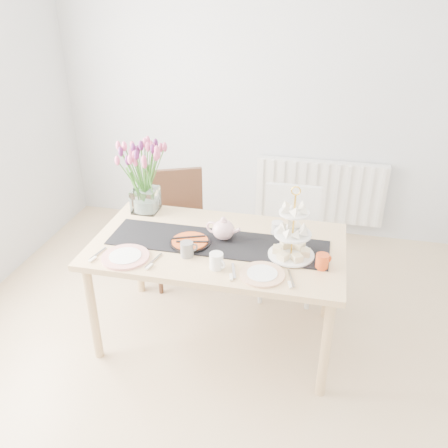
% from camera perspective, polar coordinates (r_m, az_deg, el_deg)
% --- Properties ---
extents(room_shell, '(4.50, 4.50, 4.50)m').
position_cam_1_polar(room_shell, '(2.29, -1.74, 2.77)').
color(room_shell, tan).
rests_on(room_shell, ground).
extents(radiator, '(1.20, 0.08, 0.60)m').
position_cam_1_polar(radiator, '(4.57, 11.43, 3.89)').
color(radiator, white).
rests_on(radiator, room_shell).
extents(dining_table, '(1.60, 0.90, 0.75)m').
position_cam_1_polar(dining_table, '(3.06, -0.77, -3.57)').
color(dining_table, tan).
rests_on(dining_table, ground).
extents(chair_brown, '(0.58, 0.58, 0.90)m').
position_cam_1_polar(chair_brown, '(3.84, -5.62, 0.73)').
color(chair_brown, '#3A2315').
rests_on(chair_brown, ground).
extents(chair_white, '(0.43, 0.43, 0.85)m').
position_cam_1_polar(chair_white, '(3.69, 7.93, -1.12)').
color(chair_white, silver).
rests_on(chair_white, ground).
extents(table_runner, '(1.40, 0.35, 0.01)m').
position_cam_1_polar(table_runner, '(3.02, -0.78, -2.26)').
color(table_runner, black).
rests_on(table_runner, dining_table).
extents(tulip_vase, '(0.64, 0.64, 0.54)m').
position_cam_1_polar(tulip_vase, '(3.34, -9.77, 6.96)').
color(tulip_vase, silver).
rests_on(tulip_vase, dining_table).
extents(cake_stand, '(0.28, 0.28, 0.41)m').
position_cam_1_polar(cake_stand, '(2.85, 8.20, -1.88)').
color(cake_stand, gold).
rests_on(cake_stand, dining_table).
extents(teapot, '(0.27, 0.23, 0.15)m').
position_cam_1_polar(teapot, '(3.03, -0.07, -0.71)').
color(teapot, silver).
rests_on(teapot, dining_table).
extents(cream_jug, '(0.10, 0.10, 0.08)m').
position_cam_1_polar(cream_jug, '(3.14, 6.45, -0.46)').
color(cream_jug, silver).
rests_on(cream_jug, dining_table).
extents(tart_tin, '(0.26, 0.26, 0.03)m').
position_cam_1_polar(tart_tin, '(3.01, -4.11, -2.23)').
color(tart_tin, black).
rests_on(tart_tin, dining_table).
extents(mug_grey, '(0.11, 0.11, 0.09)m').
position_cam_1_polar(mug_grey, '(2.87, -4.49, -3.05)').
color(mug_grey, slate).
rests_on(mug_grey, dining_table).
extents(mug_white, '(0.11, 0.11, 0.10)m').
position_cam_1_polar(mug_white, '(2.75, -0.93, -4.46)').
color(mug_white, silver).
rests_on(mug_white, dining_table).
extents(mug_orange, '(0.11, 0.11, 0.09)m').
position_cam_1_polar(mug_orange, '(2.81, 11.72, -4.43)').
color(mug_orange, '#D94718').
rests_on(mug_orange, dining_table).
extents(plate_left, '(0.34, 0.34, 0.02)m').
position_cam_1_polar(plate_left, '(2.93, -11.78, -3.90)').
color(plate_left, white).
rests_on(plate_left, dining_table).
extents(plate_right, '(0.32, 0.32, 0.01)m').
position_cam_1_polar(plate_right, '(2.72, 4.60, -6.04)').
color(plate_right, silver).
rests_on(plate_right, dining_table).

